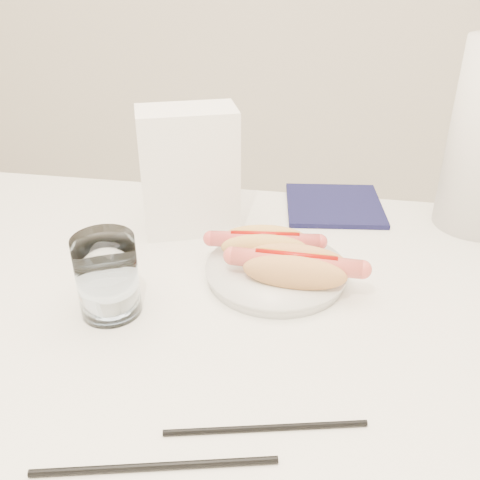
% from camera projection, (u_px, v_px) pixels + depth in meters
% --- Properties ---
extents(table, '(1.20, 0.80, 0.75)m').
position_uv_depth(table, '(206.00, 346.00, 0.74)').
color(table, white).
rests_on(table, ground).
extents(plate, '(0.24, 0.24, 0.02)m').
position_uv_depth(plate, '(276.00, 273.00, 0.78)').
color(plate, silver).
rests_on(plate, table).
extents(hotdog_left, '(0.16, 0.08, 0.04)m').
position_uv_depth(hotdog_left, '(265.00, 244.00, 0.80)').
color(hotdog_left, '#DEAB59').
rests_on(hotdog_left, plate).
extents(hotdog_right, '(0.18, 0.07, 0.05)m').
position_uv_depth(hotdog_right, '(296.00, 267.00, 0.74)').
color(hotdog_right, tan).
rests_on(hotdog_right, plate).
extents(water_glass, '(0.08, 0.08, 0.11)m').
position_uv_depth(water_glass, '(107.00, 276.00, 0.69)').
color(water_glass, white).
rests_on(water_glass, table).
extents(chopstick_near, '(0.23, 0.06, 0.01)m').
position_uv_depth(chopstick_near, '(155.00, 466.00, 0.50)').
color(chopstick_near, black).
rests_on(chopstick_near, table).
extents(chopstick_far, '(0.20, 0.05, 0.01)m').
position_uv_depth(chopstick_far, '(266.00, 428.00, 0.54)').
color(chopstick_far, black).
rests_on(chopstick_far, table).
extents(napkin_box, '(0.18, 0.14, 0.21)m').
position_uv_depth(napkin_box, '(189.00, 171.00, 0.87)').
color(napkin_box, white).
rests_on(napkin_box, table).
extents(navy_napkin, '(0.19, 0.19, 0.01)m').
position_uv_depth(navy_napkin, '(334.00, 205.00, 0.99)').
color(navy_napkin, '#111137').
rests_on(navy_napkin, table).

